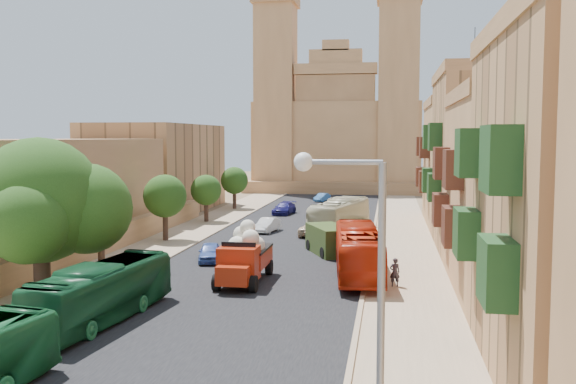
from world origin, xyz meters
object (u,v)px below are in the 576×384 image
(church, at_px, (339,131))
(car_cream, at_px, (314,229))
(car_blue_a, at_px, (210,252))
(streetlamp, at_px, (360,284))
(car_white_a, at_px, (267,225))
(pedestrian_a, at_px, (395,272))
(olive_pickup, at_px, (329,240))
(car_blue_b, at_px, (322,197))
(pedestrian_c, at_px, (375,253))
(bus_red_east, at_px, (358,252))
(street_tree_c, at_px, (206,190))
(car_dkblue, at_px, (284,208))
(bus_green_north, at_px, (102,292))
(car_white_b, at_px, (348,209))
(street_tree_a, at_px, (101,221))
(ficus_tree, at_px, (41,205))
(red_truck, at_px, (244,256))
(bus_cream_east, at_px, (340,216))
(street_tree_d, at_px, (234,181))
(street_tree_b, at_px, (165,196))

(church, bearing_deg, car_cream, -87.84)
(car_blue_a, height_order, car_cream, car_blue_a)
(streetlamp, relative_size, car_cream, 1.92)
(car_white_a, relative_size, pedestrian_a, 2.31)
(olive_pickup, xyz_separation_m, car_blue_b, (-4.50, 38.10, -0.45))
(car_blue_a, distance_m, pedestrian_c, 11.32)
(olive_pickup, distance_m, pedestrian_a, 10.87)
(pedestrian_a, bearing_deg, bus_red_east, -62.95)
(street_tree_c, xyz_separation_m, car_white_a, (7.49, -6.13, -2.56))
(car_dkblue, xyz_separation_m, car_blue_b, (2.69, 14.75, -0.11))
(bus_green_north, bearing_deg, car_white_b, 85.34)
(car_cream, bearing_deg, pedestrian_a, 117.08)
(street_tree_a, height_order, car_white_b, street_tree_a)
(car_blue_a, bearing_deg, ficus_tree, -129.10)
(bus_green_north, relative_size, pedestrian_a, 5.93)
(street_tree_a, height_order, red_truck, street_tree_a)
(bus_cream_east, distance_m, pedestrian_c, 15.61)
(bus_red_east, bearing_deg, olive_pickup, -76.71)
(red_truck, xyz_separation_m, pedestrian_a, (8.77, 0.32, -0.76))
(olive_pickup, bearing_deg, ficus_tree, -130.01)
(ficus_tree, distance_m, olive_pickup, 21.27)
(street_tree_d, relative_size, car_cream, 1.17)
(street_tree_a, height_order, bus_red_east, street_tree_a)
(street_tree_d, relative_size, pedestrian_a, 3.02)
(car_blue_a, bearing_deg, car_blue_b, 71.98)
(olive_pickup, distance_m, car_blue_b, 38.37)
(street_tree_c, height_order, car_dkblue, street_tree_c)
(bus_green_north, relative_size, bus_cream_east, 0.90)
(car_white_b, xyz_separation_m, pedestrian_a, (4.94, -34.47, 0.22))
(pedestrian_a, bearing_deg, ficus_tree, 3.82)
(bus_cream_east, relative_size, car_white_b, 3.03)
(ficus_tree, relative_size, red_truck, 1.38)
(church, distance_m, streetlamp, 91.04)
(street_tree_a, relative_size, car_blue_b, 1.43)
(olive_pickup, bearing_deg, street_tree_b, 164.05)
(ficus_tree, height_order, street_tree_c, ficus_tree)
(streetlamp, bearing_deg, bus_cream_east, 95.00)
(olive_pickup, height_order, car_white_b, olive_pickup)
(bus_red_east, relative_size, car_blue_b, 3.33)
(car_cream, relative_size, pedestrian_c, 2.20)
(street_tree_a, distance_m, car_white_b, 35.55)
(street_tree_d, distance_m, olive_pickup, 31.39)
(street_tree_d, height_order, pedestrian_a, street_tree_d)
(street_tree_d, distance_m, bus_cream_east, 22.43)
(car_cream, relative_size, pedestrian_a, 2.57)
(street_tree_b, bearing_deg, bus_green_north, -77.24)
(bus_red_east, bearing_deg, pedestrian_a, 126.58)
(red_truck, relative_size, car_white_b, 1.73)
(church, bearing_deg, car_white_b, -83.65)
(bus_cream_east, height_order, car_blue_a, bus_cream_east)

